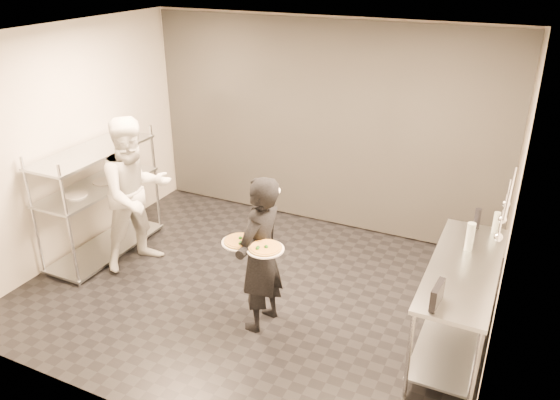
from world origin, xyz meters
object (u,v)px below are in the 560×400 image
at_px(pizza_plate_near, 240,241).
at_px(pos_monitor, 437,295).
at_px(pass_rack, 99,196).
at_px(bottle_dark, 477,219).
at_px(prep_counter, 460,292).
at_px(bottle_green, 470,237).
at_px(chef, 136,193).
at_px(waiter, 260,255).
at_px(bottle_clear, 496,222).
at_px(pizza_plate_far, 265,248).
at_px(salad_plate, 267,189).

relative_size(pizza_plate_near, pos_monitor, 1.36).
relative_size(pass_rack, bottle_dark, 7.24).
bearing_deg(prep_counter, pos_monitor, -99.46).
height_order(pizza_plate_near, bottle_dark, bottle_dark).
bearing_deg(prep_counter, bottle_green, 92.87).
bearing_deg(pass_rack, pos_monitor, -9.67).
xyz_separation_m(bottle_green, bottle_dark, (0.01, 0.49, -0.03)).
relative_size(pass_rack, chef, 0.86).
bearing_deg(pos_monitor, waiter, 176.70).
height_order(bottle_green, bottle_dark, bottle_green).
bearing_deg(waiter, pizza_plate_near, -32.79).
height_order(bottle_clear, bottle_dark, bottle_dark).
height_order(pos_monitor, bottle_dark, bottle_dark).
xyz_separation_m(prep_counter, pizza_plate_far, (-1.70, -0.66, 0.40)).
height_order(pass_rack, chef, chef).
distance_m(pizza_plate_near, bottle_dark, 2.44).
relative_size(chef, bottle_clear, 8.50).
bearing_deg(pizza_plate_near, bottle_dark, 36.05).
relative_size(prep_counter, chef, 0.97).
xyz_separation_m(prep_counter, bottle_clear, (0.18, 0.80, 0.40)).
bearing_deg(pizza_plate_far, salad_plate, 114.44).
relative_size(pos_monitor, bottle_dark, 1.18).
height_order(pizza_plate_far, bottle_dark, bottle_dark).
distance_m(prep_counter, pizza_plate_far, 1.87).
height_order(prep_counter, pos_monitor, pos_monitor).
bearing_deg(chef, pos_monitor, -77.16).
xyz_separation_m(pass_rack, salad_plate, (2.42, -0.20, 0.63)).
bearing_deg(chef, pizza_plate_far, -83.73).
bearing_deg(bottle_dark, pass_rack, -169.48).
bearing_deg(pizza_plate_near, chef, 160.41).
relative_size(chef, salad_plate, 6.96).
distance_m(waiter, bottle_clear, 2.40).
xyz_separation_m(waiter, bottle_dark, (1.84, 1.28, 0.21)).
bearing_deg(salad_plate, prep_counter, 5.99).
relative_size(pizza_plate_far, bottle_green, 1.26).
bearing_deg(pizza_plate_near, waiter, 50.97).
xyz_separation_m(waiter, bottle_clear, (2.02, 1.28, 0.21)).
distance_m(waiter, pizza_plate_far, 0.31).
bearing_deg(pos_monitor, bottle_green, 88.97).
relative_size(bottle_clear, bottle_dark, 0.98).
bearing_deg(salad_plate, pizza_plate_far, -65.56).
xyz_separation_m(prep_counter, pos_monitor, (-0.12, -0.72, 0.39)).
relative_size(pass_rack, prep_counter, 0.89).
bearing_deg(bottle_clear, bottle_dark, 180.00).
bearing_deg(prep_counter, bottle_dark, 90.41).
distance_m(pizza_plate_near, pos_monitor, 1.86).
relative_size(salad_plate, pos_monitor, 1.02).
relative_size(chef, pos_monitor, 7.11).
bearing_deg(chef, salad_plate, -71.95).
distance_m(pizza_plate_near, pizza_plate_far, 0.28).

